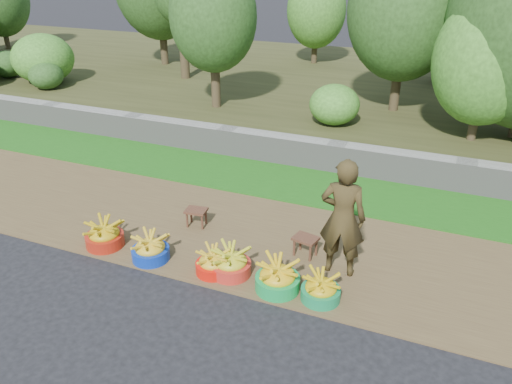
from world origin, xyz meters
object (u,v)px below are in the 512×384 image
at_px(basin_a, 104,235).
at_px(basin_e, 278,278).
at_px(stool_left, 196,213).
at_px(stool_right, 306,241).
at_px(basin_b, 150,249).
at_px(basin_d, 231,263).
at_px(basin_c, 213,263).
at_px(basin_f, 321,289).
at_px(vendor_woman, 343,218).

relative_size(basin_a, basin_e, 0.97).
distance_m(stool_left, stool_right, 1.75).
xyz_separation_m(basin_a, basin_b, (0.78, -0.04, -0.01)).
bearing_deg(basin_d, basin_a, -178.20).
bearing_deg(basin_e, basin_c, 178.87).
bearing_deg(basin_c, basin_f, -0.14).
height_order(basin_b, basin_c, basin_b).
bearing_deg(stool_left, vendor_woman, -8.31).
height_order(basin_b, stool_right, basin_b).
bearing_deg(basin_a, stool_right, 17.20).
xyz_separation_m(stool_right, vendor_woman, (0.51, -0.18, 0.55)).
bearing_deg(basin_e, basin_a, 179.66).
bearing_deg(basin_b, vendor_woman, 16.08).
bearing_deg(stool_right, basin_f, -61.40).
distance_m(basin_e, stool_left, 1.92).
bearing_deg(basin_d, stool_right, 45.56).
bearing_deg(vendor_woman, basin_a, 7.99).
distance_m(basin_e, stool_right, 0.85).
relative_size(basin_d, basin_f, 1.10).
xyz_separation_m(basin_e, basin_f, (0.54, 0.01, -0.03)).
height_order(basin_e, vendor_woman, vendor_woman).
bearing_deg(basin_f, basin_b, -178.94).
relative_size(basin_c, basin_d, 0.89).
relative_size(basin_d, stool_right, 1.43).
xyz_separation_m(basin_a, stool_left, (0.92, 0.97, 0.06)).
relative_size(basin_a, vendor_woman, 0.34).
relative_size(basin_f, stool_right, 1.30).
distance_m(basin_f, stool_left, 2.40).
bearing_deg(basin_f, basin_e, -178.54).
xyz_separation_m(basin_b, basin_f, (2.33, 0.04, -0.01)).
bearing_deg(basin_c, stool_left, 128.53).
distance_m(basin_a, basin_b, 0.78).
bearing_deg(basin_b, basin_d, 5.29).
bearing_deg(basin_a, basin_c, 0.06).
xyz_separation_m(basin_f, stool_right, (-0.45, 0.83, 0.09)).
height_order(basin_e, stool_left, basin_e).
bearing_deg(basin_c, basin_e, -1.13).
bearing_deg(basin_b, basin_f, 1.06).
height_order(basin_d, basin_f, basin_d).
bearing_deg(basin_d, basin_b, -174.71).
height_order(basin_b, vendor_woman, vendor_woman).
bearing_deg(basin_c, basin_d, 14.98).
distance_m(basin_d, stool_left, 1.35).
bearing_deg(stool_left, stool_right, -4.87).
xyz_separation_m(basin_a, basin_c, (1.69, 0.00, -0.02)).
distance_m(basin_d, basin_e, 0.66).
distance_m(basin_b, vendor_woman, 2.56).
xyz_separation_m(basin_e, stool_left, (-1.65, 0.99, 0.05)).
bearing_deg(basin_f, basin_a, 179.97).
relative_size(basin_a, stool_right, 1.46).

